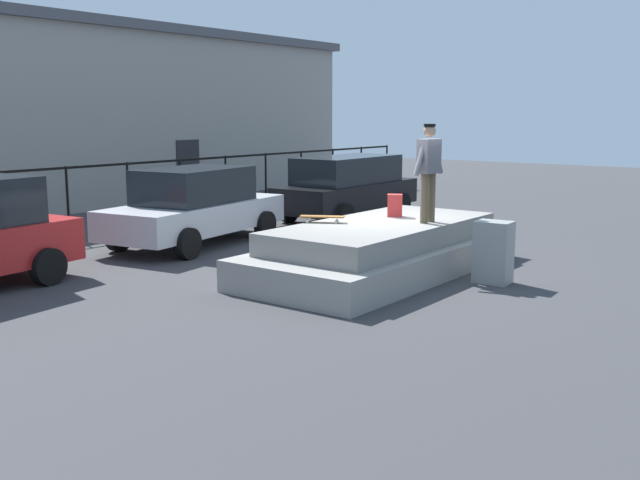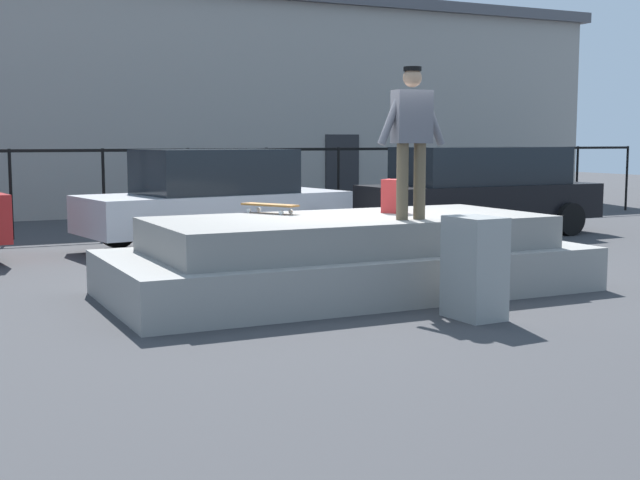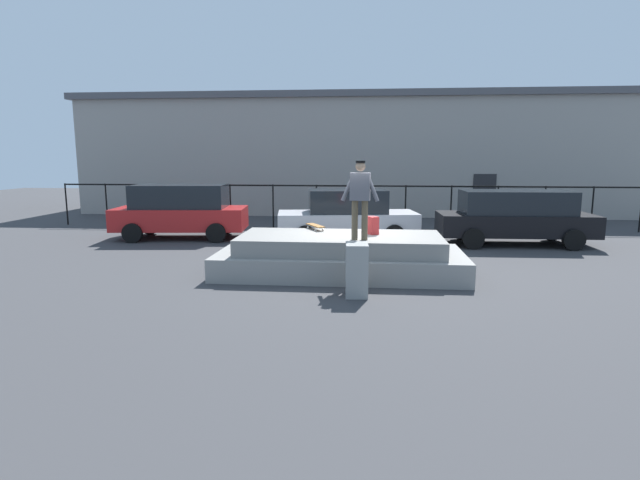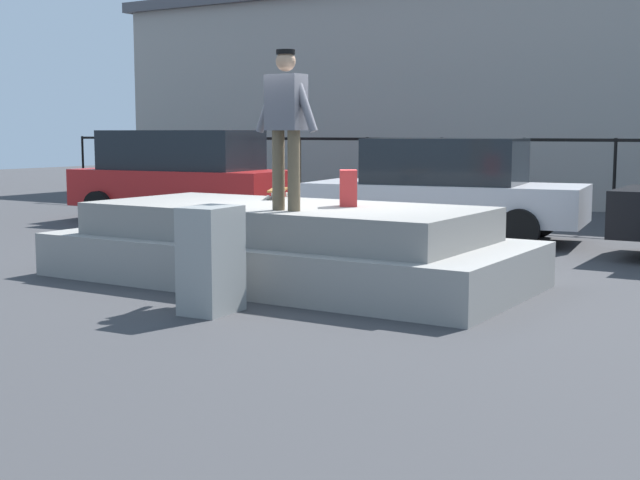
{
  "view_description": "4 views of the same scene",
  "coord_description": "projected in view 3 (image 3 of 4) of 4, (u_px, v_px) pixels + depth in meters",
  "views": [
    {
      "loc": [
        -11.56,
        -7.36,
        2.89
      ],
      "look_at": [
        -0.86,
        0.76,
        0.56
      ],
      "focal_mm": 41.31,
      "sensor_mm": 36.0,
      "label": 1
    },
    {
      "loc": [
        -5.23,
        -9.5,
        1.86
      ],
      "look_at": [
        -0.18,
        0.88,
        0.51
      ],
      "focal_mm": 48.2,
      "sensor_mm": 36.0,
      "label": 2
    },
    {
      "loc": [
        0.3,
        -12.24,
        2.8
      ],
      "look_at": [
        -0.92,
        0.47,
        0.68
      ],
      "focal_mm": 28.49,
      "sensor_mm": 36.0,
      "label": 3
    },
    {
      "loc": [
        5.56,
        -9.0,
        1.8
      ],
      "look_at": [
        -0.55,
        0.83,
        0.37
      ],
      "focal_mm": 49.06,
      "sensor_mm": 36.0,
      "label": 4
    }
  ],
  "objects": [
    {
      "name": "backpack",
      "position": [
        373.0,
        225.0,
        12.21
      ],
      "size": [
        0.32,
        0.34,
        0.43
      ],
      "primitive_type": "cube",
      "rotation": [
        0.0,
        0.0,
        5.26
      ],
      "color": "red",
      "rests_on": "concrete_ledge"
    },
    {
      "name": "car_black_hatchback_far",
      "position": [
        515.0,
        216.0,
        16.02
      ],
      "size": [
        4.8,
        2.09,
        1.72
      ],
      "color": "black",
      "rests_on": "ground_plane"
    },
    {
      "name": "concrete_ledge",
      "position": [
        340.0,
        256.0,
        12.19
      ],
      "size": [
        5.84,
        2.64,
        0.93
      ],
      "color": "gray",
      "rests_on": "ground_plane"
    },
    {
      "name": "skateboarder",
      "position": [
        360.0,
        194.0,
        11.25
      ],
      "size": [
        0.86,
        0.28,
        1.77
      ],
      "color": "brown",
      "rests_on": "concrete_ledge"
    },
    {
      "name": "fence_row",
      "position": [
        361.0,
        199.0,
        19.55
      ],
      "size": [
        24.06,
        0.06,
        1.69
      ],
      "color": "black",
      "rests_on": "ground_plane"
    },
    {
      "name": "utility_box",
      "position": [
        357.0,
        270.0,
        10.2
      ],
      "size": [
        0.48,
        0.63,
        1.07
      ],
      "primitive_type": "cube",
      "rotation": [
        0.0,
        0.0,
        0.06
      ],
      "color": "gray",
      "rests_on": "ground_plane"
    },
    {
      "name": "car_red_hatchback_near",
      "position": [
        181.0,
        210.0,
        17.28
      ],
      "size": [
        4.54,
        2.37,
        1.84
      ],
      "color": "#B21E1E",
      "rests_on": "ground_plane"
    },
    {
      "name": "ground_plane",
      "position": [
        355.0,
        271.0,
        12.51
      ],
      "size": [
        60.0,
        60.0,
        0.0
      ],
      "primitive_type": "plane",
      "color": "#38383A"
    },
    {
      "name": "car_silver_sedan_mid",
      "position": [
        347.0,
        215.0,
        16.9
      ],
      "size": [
        4.8,
        2.56,
        1.7
      ],
      "color": "#B7B7BC",
      "rests_on": "ground_plane"
    },
    {
      "name": "skateboard",
      "position": [
        315.0,
        226.0,
        12.99
      ],
      "size": [
        0.56,
        0.8,
        0.12
      ],
      "color": "brown",
      "rests_on": "concrete_ledge"
    },
    {
      "name": "warehouse_building",
      "position": [
        363.0,
        155.0,
        26.53
      ],
      "size": [
        27.85,
        7.63,
        5.7
      ],
      "color": "gray",
      "rests_on": "ground_plane"
    }
  ]
}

